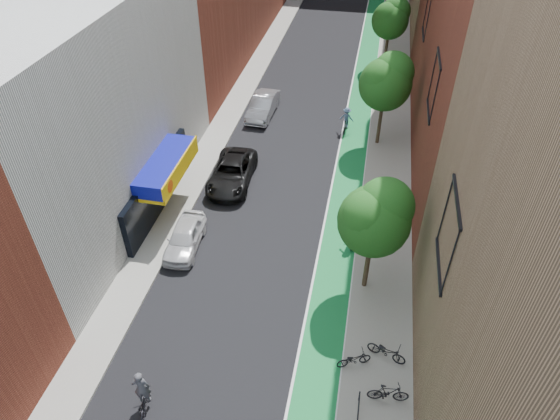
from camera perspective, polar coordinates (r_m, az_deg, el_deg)
The scene contains 17 objects.
bike_lane at distance 38.72m, azimuth 8.75°, elevation 9.24°, with size 2.00×68.00×0.01m, color #157A3A.
sidewalk_left at distance 40.15m, azimuth -5.81°, elevation 10.77°, with size 2.00×68.00×0.15m, color gray.
sidewalk_right at distance 38.72m, azimuth 12.48°, elevation 8.86°, with size 3.00×68.00×0.15m, color gray.
building_left_white at distance 29.83m, azimuth -22.50°, elevation 10.18°, with size 8.00×20.00×12.00m, color silver.
tree_near at distance 22.85m, azimuth 10.89°, elevation -0.72°, with size 3.40×3.36×6.42m.
tree_mid at distance 34.75m, azimuth 12.07°, elevation 14.28°, with size 3.55×3.53×6.74m.
tree_far at distance 47.99m, azimuth 12.57°, elevation 20.68°, with size 3.30×3.25×6.21m.
parked_car_white at distance 27.77m, azimuth -10.83°, elevation -3.07°, with size 1.65×4.09×1.39m, color silver.
parked_car_black at distance 32.13m, azimuth -5.52°, elevation 4.26°, with size 2.51×5.44×1.51m, color black.
parked_car_silver at distance 39.74m, azimuth -1.96°, elevation 11.81°, with size 1.68×4.82×1.59m, color #979BA0.
cyclist_lead at distance 21.88m, azimuth -15.39°, elevation -19.75°, with size 0.94×1.68×2.20m.
cyclist_lane_near at distance 27.69m, azimuth 8.32°, elevation -2.34°, with size 0.86×1.84×2.11m.
cyclist_lane_mid at distance 29.34m, azimuth 8.52°, elevation 0.01°, with size 0.97×1.92×1.98m.
cyclist_lane_far at distance 37.81m, azimuth 7.58°, elevation 10.01°, with size 1.07×1.79×1.90m.
parked_bike_near at distance 22.58m, azimuth 8.44°, elevation -16.50°, with size 0.54×1.55×0.81m, color black.
parked_bike_mid at distance 21.82m, azimuth 12.27°, elevation -19.76°, with size 0.48×1.70×1.02m, color black.
parked_bike_far at distance 22.99m, azimuth 12.10°, elevation -15.49°, with size 0.61×1.76×0.92m, color black.
Camera 1 is at (4.77, -7.70, 19.06)m, focal length 32.00 mm.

